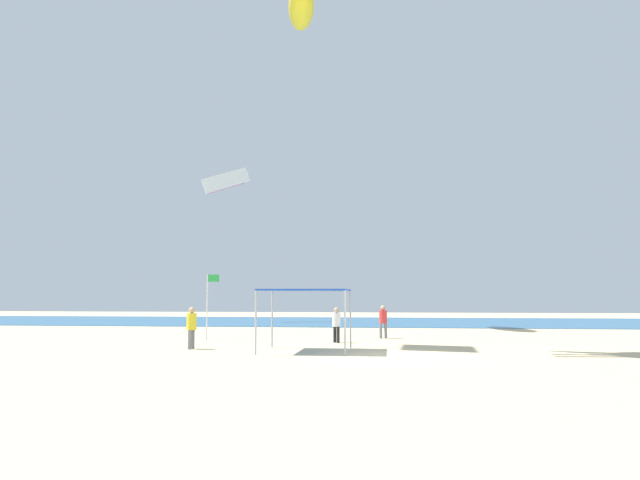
% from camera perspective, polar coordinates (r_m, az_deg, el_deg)
% --- Properties ---
extents(ground, '(110.00, 110.00, 0.10)m').
position_cam_1_polar(ground, '(21.21, 6.55, -11.29)').
color(ground, '#D1BA8C').
extents(ocean_strip, '(110.00, 18.56, 0.03)m').
position_cam_1_polar(ocean_strip, '(48.71, 6.67, -7.91)').
color(ocean_strip, '#28608C').
rests_on(ocean_strip, ground).
extents(canopy_tent, '(3.31, 3.07, 2.37)m').
position_cam_1_polar(canopy_tent, '(22.67, -1.38, -5.10)').
color(canopy_tent, '#B2B2B7').
rests_on(canopy_tent, ground).
extents(person_near_tent, '(0.38, 0.38, 1.59)m').
position_cam_1_polar(person_near_tent, '(26.91, 1.61, -7.99)').
color(person_near_tent, black).
rests_on(person_near_tent, ground).
extents(person_leftmost, '(0.40, 0.44, 1.67)m').
position_cam_1_polar(person_leftmost, '(24.25, -12.41, -8.03)').
color(person_leftmost, slate).
rests_on(person_leftmost, ground).
extents(person_central, '(0.39, 0.39, 1.64)m').
position_cam_1_polar(person_central, '(29.78, 6.17, -7.66)').
color(person_central, slate).
rests_on(person_central, ground).
extents(banner_flag, '(0.61, 0.06, 3.15)m').
position_cam_1_polar(banner_flag, '(28.82, -10.79, -5.75)').
color(banner_flag, silver).
rests_on(banner_flag, ground).
extents(kite_inflatable_yellow, '(2.84, 6.44, 2.21)m').
position_cam_1_polar(kite_inflatable_yellow, '(45.15, -1.84, 21.72)').
color(kite_inflatable_yellow, yellow).
extents(kite_parafoil_white, '(3.68, 2.55, 2.56)m').
position_cam_1_polar(kite_parafoil_white, '(50.34, -9.15, 5.72)').
color(kite_parafoil_white, white).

